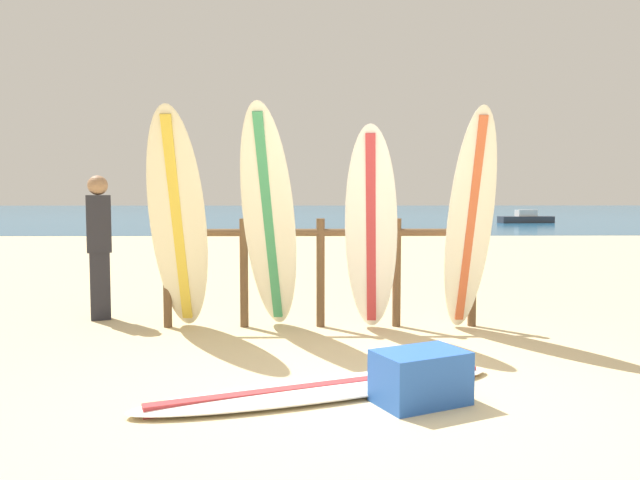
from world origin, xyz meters
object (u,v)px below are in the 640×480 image
at_px(surfboard_leaning_left, 269,222).
at_px(beachgoer_standing, 99,241).
at_px(cooler_box, 420,377).
at_px(surfboard_rack, 321,260).
at_px(surfboard_lying_on_sand, 325,389).
at_px(surfboard_leaning_far_left, 178,222).
at_px(surfboard_leaning_center, 470,223).
at_px(surfboard_leaning_center_left, 371,231).
at_px(small_boat_offshore, 526,218).

distance_m(surfboard_leaning_left, beachgoer_standing, 2.15).
distance_m(surfboard_leaning_left, cooler_box, 2.60).
xyz_separation_m(surfboard_rack, surfboard_lying_on_sand, (-0.01, -2.27, -0.69)).
distance_m(surfboard_leaning_far_left, beachgoer_standing, 1.31).
xyz_separation_m(surfboard_rack, surfboard_leaning_far_left, (-1.46, -0.31, 0.42)).
relative_size(surfboard_leaning_far_left, surfboard_lying_on_sand, 0.83).
xyz_separation_m(beachgoer_standing, cooler_box, (3.15, -2.92, -0.73)).
height_order(surfboard_leaning_center, cooler_box, surfboard_leaning_center).
height_order(surfboard_leaning_left, beachgoer_standing, surfboard_leaning_left).
bearing_deg(surfboard_leaning_center_left, surfboard_rack, 144.48).
bearing_deg(surfboard_lying_on_sand, small_boat_offshore, 67.85).
bearing_deg(small_boat_offshore, surfboard_leaning_left, -114.47).
bearing_deg(beachgoer_standing, surfboard_leaning_center, -11.66).
height_order(surfboard_leaning_left, cooler_box, surfboard_leaning_left).
xyz_separation_m(surfboard_rack, beachgoer_standing, (-2.51, 0.43, 0.18)).
bearing_deg(surfboard_leaning_center_left, surfboard_leaning_left, -179.77).
relative_size(surfboard_rack, beachgoer_standing, 2.06).
distance_m(surfboard_lying_on_sand, beachgoer_standing, 3.79).
height_order(surfboard_leaning_left, surfboard_leaning_center_left, surfboard_leaning_left).
distance_m(small_boat_offshore, cooler_box, 31.08).
bearing_deg(beachgoer_standing, cooler_box, -42.84).
height_order(surfboard_rack, surfboard_leaning_center, surfboard_leaning_center).
xyz_separation_m(surfboard_leaning_far_left, surfboard_leaning_left, (0.93, -0.06, 0.00)).
bearing_deg(small_boat_offshore, surfboard_leaning_center, -110.76).
relative_size(surfboard_leaning_far_left, surfboard_leaning_left, 1.00).
xyz_separation_m(surfboard_lying_on_sand, cooler_box, (0.64, -0.21, 0.14)).
relative_size(surfboard_rack, surfboard_leaning_center_left, 1.61).
distance_m(surfboard_leaning_center, surfboard_lying_on_sand, 2.65).
xyz_separation_m(surfboard_rack, surfboard_leaning_center, (1.51, -0.40, 0.42)).
xyz_separation_m(surfboard_leaning_far_left, surfboard_leaning_center, (2.97, -0.09, -0.01)).
relative_size(surfboard_leaning_center, beachgoer_standing, 1.39).
bearing_deg(surfboard_rack, cooler_box, -75.76).
distance_m(surfboard_leaning_center_left, surfboard_leaning_center, 1.00).
bearing_deg(surfboard_leaning_center, beachgoer_standing, 168.34).
height_order(surfboard_leaning_left, small_boat_offshore, surfboard_leaning_left).
relative_size(surfboard_rack, surfboard_leaning_left, 1.48).
height_order(surfboard_leaning_far_left, surfboard_leaning_left, surfboard_leaning_left).
distance_m(surfboard_leaning_far_left, small_boat_offshore, 29.93).
height_order(surfboard_leaning_far_left, surfboard_lying_on_sand, surfboard_leaning_far_left).
distance_m(surfboard_rack, beachgoer_standing, 2.56).
height_order(surfboard_rack, surfboard_lying_on_sand, surfboard_rack).
distance_m(surfboard_rack, small_boat_offshore, 29.03).
xyz_separation_m(surfboard_leaning_left, surfboard_lying_on_sand, (0.52, -1.91, -1.12)).
height_order(beachgoer_standing, cooler_box, beachgoer_standing).
distance_m(beachgoer_standing, cooler_box, 4.35).
distance_m(surfboard_lying_on_sand, small_boat_offshore, 31.12).
bearing_deg(surfboard_rack, surfboard_lying_on_sand, -90.30).
bearing_deg(beachgoer_standing, surfboard_rack, -9.69).
height_order(surfboard_rack, beachgoer_standing, beachgoer_standing).
bearing_deg(surfboard_rack, small_boat_offshore, 66.18).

